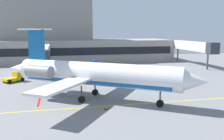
{
  "coord_description": "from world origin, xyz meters",
  "views": [
    {
      "loc": [
        -10.03,
        -28.19,
        9.27
      ],
      "look_at": [
        -1.51,
        9.68,
        3.0
      ],
      "focal_mm": 39.49,
      "sensor_mm": 36.0,
      "label": 1
    }
  ],
  "objects": [
    {
      "name": "jet_bridge_east",
      "position": [
        24.98,
        29.74,
        5.11
      ],
      "size": [
        2.4,
        19.05,
        6.5
      ],
      "color": "silver",
      "rests_on": "ground"
    },
    {
      "name": "regional_jet",
      "position": [
        -5.49,
        3.99,
        3.52
      ],
      "size": [
        25.3,
        19.69,
        9.52
      ],
      "color": "white",
      "rests_on": "ground"
    },
    {
      "name": "jet_bridge_west",
      "position": [
        -12.44,
        27.33,
        4.44
      ],
      "size": [
        2.4,
        23.81,
        5.8
      ],
      "color": "silver",
      "rests_on": "ground"
    },
    {
      "name": "baggage_tug",
      "position": [
        -17.59,
        18.69,
        0.83
      ],
      "size": [
        3.85,
        3.62,
        1.77
      ],
      "color": "#E5B20C",
      "rests_on": "ground"
    },
    {
      "name": "belt_loader",
      "position": [
        -2.02,
        19.46,
        0.93
      ],
      "size": [
        3.27,
        2.44,
        2.03
      ],
      "color": "#1E4CB2",
      "rests_on": "ground"
    },
    {
      "name": "fuel_tank",
      "position": [
        -13.61,
        30.72,
        1.38
      ],
      "size": [
        7.42,
        2.55,
        2.45
      ],
      "color": "white",
      "rests_on": "ground"
    },
    {
      "name": "terminal_building",
      "position": [
        -10.38,
        49.37,
        7.2
      ],
      "size": [
        63.42,
        17.22,
        19.42
      ],
      "color": "gray",
      "rests_on": "ground"
    },
    {
      "name": "pushback_tractor",
      "position": [
        -1.87,
        29.88,
        0.97
      ],
      "size": [
        3.36,
        3.17,
        2.19
      ],
      "color": "#1E4CB2",
      "rests_on": "ground"
    },
    {
      "name": "safety_cone_alpha",
      "position": [
        -9.78,
        10.69,
        0.25
      ],
      "size": [
        0.47,
        0.47,
        0.55
      ],
      "color": "orange",
      "rests_on": "ground"
    },
    {
      "name": "ground",
      "position": [
        -0.0,
        0.0,
        -0.05
      ],
      "size": [
        120.0,
        120.0,
        0.11
      ],
      "color": "slate"
    },
    {
      "name": "safety_cone_bravo",
      "position": [
        -4.54,
        -0.58,
        0.25
      ],
      "size": [
        0.47,
        0.47,
        0.55
      ],
      "color": "orange",
      "rests_on": "ground"
    }
  ]
}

